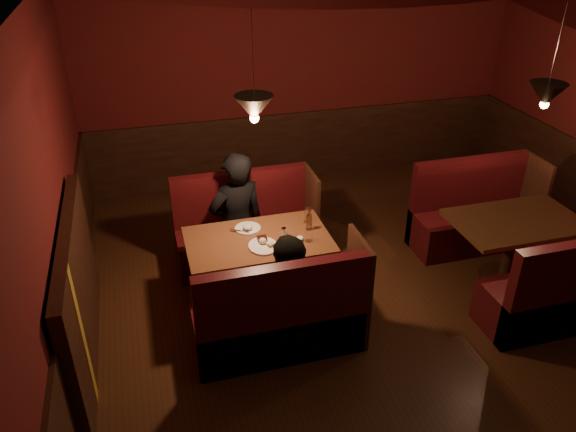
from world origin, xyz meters
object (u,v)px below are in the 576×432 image
object	(u,v)px
main_table	(260,253)
second_bench_near	(563,297)
main_bench_near	(283,323)
diner_a	(236,197)
second_bench_far	(472,218)
diner_b	(293,278)
second_table	(514,236)
main_bench_far	(246,234)

from	to	relation	value
main_table	second_bench_near	bearing A→B (deg)	-23.14
main_bench_near	second_bench_near	xyz separation A→B (m)	(2.64, -0.35, -0.00)
diner_a	second_bench_near	bearing A→B (deg)	134.67
second_bench_far	second_bench_near	size ratio (longest dim) A/B	1.00
main_bench_near	diner_b	world-z (taller)	diner_b
second_bench_near	diner_a	bearing A→B (deg)	146.23
main_table	diner_b	world-z (taller)	diner_b
main_bench_near	diner_a	xyz separation A→B (m)	(-0.11, 1.49, 0.52)
diner_a	second_table	bearing A→B (deg)	147.29
main_bench_far	diner_b	bearing A→B (deg)	-85.41
second_bench_far	second_bench_near	bearing A→B (deg)	-90.00
second_bench_far	diner_b	world-z (taller)	diner_b
second_bench_near	main_table	bearing A→B (deg)	156.86
second_table	diner_a	world-z (taller)	diner_a
main_table	second_bench_far	bearing A→B (deg)	9.33
diner_a	diner_b	distance (m)	1.43
main_table	main_bench_near	bearing A→B (deg)	-88.84
main_table	main_bench_far	distance (m)	0.82
main_bench_far	main_bench_near	distance (m)	1.58
main_table	second_bench_near	size ratio (longest dim) A/B	0.95
main_bench_far	main_table	bearing A→B (deg)	-91.16
main_table	main_bench_far	size ratio (longest dim) A/B	0.91
main_bench_near	second_bench_far	xyz separation A→B (m)	(2.64, 1.23, -0.00)
main_bench_far	diner_a	xyz separation A→B (m)	(-0.11, -0.09, 0.52)
main_table	main_bench_near	distance (m)	0.82
second_table	main_table	bearing A→B (deg)	172.42
main_bench_near	second_bench_near	world-z (taller)	main_bench_near
main_table	second_bench_far	world-z (taller)	second_bench_far
second_table	second_bench_near	distance (m)	0.82
main_bench_near	second_bench_near	bearing A→B (deg)	-7.51
main_bench_far	second_bench_near	bearing A→B (deg)	-36.04
main_bench_far	second_bench_near	distance (m)	3.27
second_bench_far	diner_b	bearing A→B (deg)	-155.67
diner_a	diner_b	bearing A→B (deg)	87.54
second_bench_far	main_bench_far	bearing A→B (deg)	172.45
main_table	diner_a	size ratio (longest dim) A/B	0.81
main_bench_near	diner_b	size ratio (longest dim) A/B	1.03
diner_a	main_bench_near	bearing A→B (deg)	82.49
main_bench_far	second_bench_near	xyz separation A→B (m)	(2.64, -1.92, -0.00)
second_bench_far	second_bench_near	xyz separation A→B (m)	(0.00, -1.57, 0.00)
second_table	second_bench_far	size ratio (longest dim) A/B	0.90
diner_b	main_bench_near	bearing A→B (deg)	-167.58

